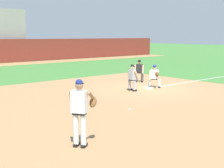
# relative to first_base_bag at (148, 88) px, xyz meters

# --- Properties ---
(ground_plane) EXTENTS (160.00, 160.00, 0.00)m
(ground_plane) POSITION_rel_first_base_bag_xyz_m (0.00, 0.00, -0.04)
(ground_plane) COLOR #3D7533
(infield_dirt_patch) EXTENTS (18.00, 18.00, 0.01)m
(infield_dirt_patch) POSITION_rel_first_base_bag_xyz_m (-4.16, -2.59, -0.04)
(infield_dirt_patch) COLOR #9E754C
(infield_dirt_patch) RESTS_ON ground
(warning_track_strip) EXTENTS (48.00, 3.20, 0.01)m
(warning_track_strip) POSITION_rel_first_base_bag_xyz_m (0.00, 20.00, -0.04)
(warning_track_strip) COLOR #9E754C
(warning_track_strip) RESTS_ON ground
(foul_line_stripe) EXTENTS (10.47, 0.10, 0.00)m
(foul_line_stripe) POSITION_rel_first_base_bag_xyz_m (5.24, 0.00, -0.04)
(foul_line_stripe) COLOR white
(foul_line_stripe) RESTS_ON ground
(first_base_bag) EXTENTS (0.38, 0.38, 0.09)m
(first_base_bag) POSITION_rel_first_base_bag_xyz_m (0.00, 0.00, 0.00)
(first_base_bag) COLOR white
(first_base_bag) RESTS_ON ground
(baseball) EXTENTS (0.07, 0.07, 0.07)m
(baseball) POSITION_rel_first_base_bag_xyz_m (-4.39, -3.05, -0.01)
(baseball) COLOR white
(baseball) RESTS_ON ground
(pitcher) EXTENTS (0.84, 0.57, 1.86)m
(pitcher) POSITION_rel_first_base_bag_xyz_m (-8.27, -5.17, 1.01)
(pitcher) COLOR black
(pitcher) RESTS_ON ground
(first_baseman) EXTENTS (0.82, 1.03, 1.34)m
(first_baseman) POSITION_rel_first_base_bag_xyz_m (0.58, 0.03, 0.69)
(first_baseman) COLOR black
(first_baseman) RESTS_ON ground
(baserunner) EXTENTS (0.48, 0.62, 1.46)m
(baserunner) POSITION_rel_first_base_bag_xyz_m (-1.14, 0.11, 0.75)
(baserunner) COLOR black
(baserunner) RESTS_ON ground
(umpire) EXTENTS (0.65, 0.68, 1.46)m
(umpire) POSITION_rel_first_base_bag_xyz_m (1.51, 2.16, 0.75)
(umpire) COLOR black
(umpire) RESTS_ON ground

